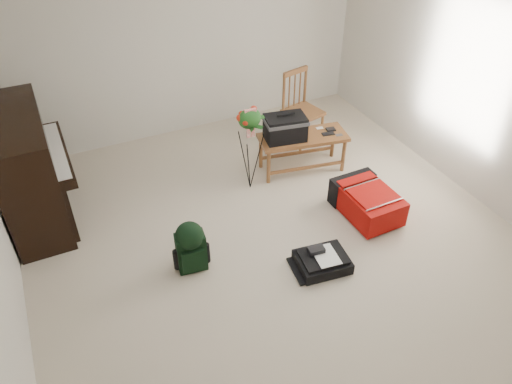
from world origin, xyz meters
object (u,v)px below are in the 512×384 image
piano (29,171)px  flower_stand (250,150)px  dining_chair (302,110)px  green_backpack (191,245)px  bench (292,132)px  red_suitcase (364,199)px  black_duffel (322,261)px

piano → flower_stand: piano is taller
dining_chair → green_backpack: size_ratio=1.79×
green_backpack → flower_stand: bearing=49.0°
dining_chair → piano: bearing=169.6°
flower_stand → bench: bearing=12.3°
flower_stand → piano: bearing=172.1°
red_suitcase → green_backpack: green_backpack is taller
black_duffel → flower_stand: (-0.10, 1.52, 0.46)m
piano → flower_stand: (2.35, -0.54, -0.06)m
flower_stand → green_backpack: bearing=-133.0°
piano → black_duffel: piano is taller
green_backpack → flower_stand: size_ratio=0.51×
dining_chair → green_backpack: 2.72m
dining_chair → bench: bearing=-141.5°
bench → black_duffel: bench is taller
dining_chair → flower_stand: (-1.07, -0.67, 0.04)m
black_duffel → green_backpack: (-1.18, 0.54, 0.23)m
bench → red_suitcase: size_ratio=1.47×
bench → black_duffel: size_ratio=2.07×
bench → red_suitcase: bench is taller
dining_chair → red_suitcase: bearing=-106.0°
green_backpack → flower_stand: flower_stand is taller
black_duffel → green_backpack: green_backpack is taller
bench → black_duffel: bearing=-97.2°
red_suitcase → flower_stand: 1.42m
piano → black_duffel: bearing=-40.1°
bench → dining_chair: 0.77m
red_suitcase → flower_stand: (-0.98, 0.97, 0.36)m
piano → dining_chair: (3.42, 0.13, -0.11)m
red_suitcase → flower_stand: size_ratio=0.71×
bench → red_suitcase: 1.19m
bench → green_backpack: (-1.68, -1.05, -0.28)m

